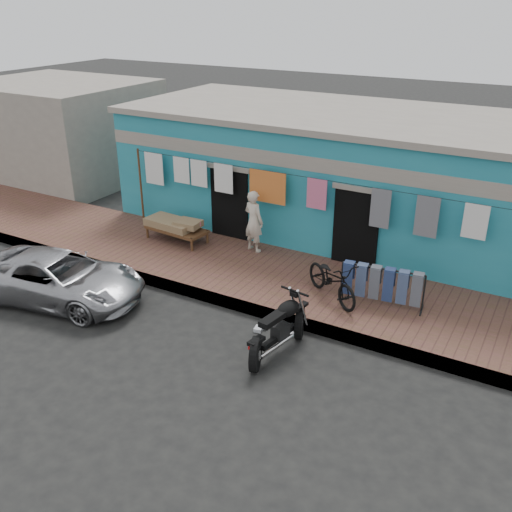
{
  "coord_description": "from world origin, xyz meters",
  "views": [
    {
      "loc": [
        5.4,
        -7.53,
        6.19
      ],
      "look_at": [
        0.0,
        2.0,
        1.15
      ],
      "focal_mm": 40.0,
      "sensor_mm": 36.0,
      "label": 1
    }
  ],
  "objects_px": {
    "car": "(58,277)",
    "bicycle": "(333,275)",
    "seated_person": "(254,221)",
    "jeans_rack": "(382,285)",
    "motorcycle": "(279,327)",
    "charpoy": "(177,230)"
  },
  "relations": [
    {
      "from": "car",
      "to": "bicycle",
      "type": "height_order",
      "value": "bicycle"
    },
    {
      "from": "seated_person",
      "to": "jeans_rack",
      "type": "height_order",
      "value": "seated_person"
    },
    {
      "from": "motorcycle",
      "to": "seated_person",
      "type": "bearing_deg",
      "value": 135.19
    },
    {
      "from": "car",
      "to": "charpoy",
      "type": "height_order",
      "value": "car"
    },
    {
      "from": "charpoy",
      "to": "jeans_rack",
      "type": "distance_m",
      "value": 5.81
    },
    {
      "from": "bicycle",
      "to": "motorcycle",
      "type": "relative_size",
      "value": 0.94
    },
    {
      "from": "car",
      "to": "motorcycle",
      "type": "bearing_deg",
      "value": -94.36
    },
    {
      "from": "car",
      "to": "charpoy",
      "type": "distance_m",
      "value": 3.58
    },
    {
      "from": "seated_person",
      "to": "charpoy",
      "type": "bearing_deg",
      "value": 26.98
    },
    {
      "from": "seated_person",
      "to": "bicycle",
      "type": "distance_m",
      "value": 3.04
    },
    {
      "from": "car",
      "to": "charpoy",
      "type": "relative_size",
      "value": 2.18
    },
    {
      "from": "motorcycle",
      "to": "charpoy",
      "type": "bearing_deg",
      "value": 156.07
    },
    {
      "from": "motorcycle",
      "to": "charpoy",
      "type": "height_order",
      "value": "motorcycle"
    },
    {
      "from": "seated_person",
      "to": "motorcycle",
      "type": "height_order",
      "value": "seated_person"
    },
    {
      "from": "charpoy",
      "to": "jeans_rack",
      "type": "height_order",
      "value": "jeans_rack"
    },
    {
      "from": "motorcycle",
      "to": "jeans_rack",
      "type": "distance_m",
      "value": 2.63
    },
    {
      "from": "seated_person",
      "to": "charpoy",
      "type": "xyz_separation_m",
      "value": [
        -2.09,
        -0.44,
        -0.5
      ]
    },
    {
      "from": "car",
      "to": "jeans_rack",
      "type": "bearing_deg",
      "value": -76.04
    },
    {
      "from": "motorcycle",
      "to": "jeans_rack",
      "type": "relative_size",
      "value": 1.0
    },
    {
      "from": "car",
      "to": "bicycle",
      "type": "xyz_separation_m",
      "value": [
        5.39,
        2.59,
        0.25
      ]
    },
    {
      "from": "car",
      "to": "seated_person",
      "type": "distance_m",
      "value": 4.82
    },
    {
      "from": "seated_person",
      "to": "car",
      "type": "bearing_deg",
      "value": 70.95
    }
  ]
}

